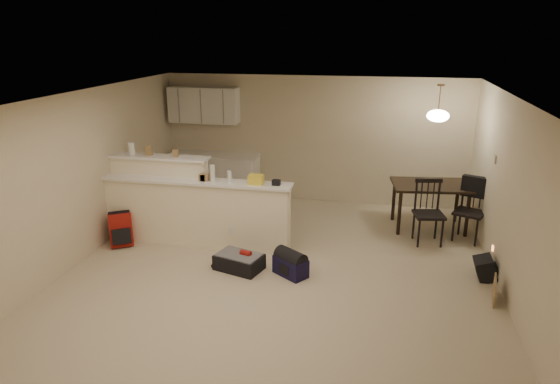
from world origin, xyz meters
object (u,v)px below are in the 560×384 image
(dining_table, at_px, (431,189))
(black_daypack, at_px, (485,268))
(pendant_lamp, at_px, (438,115))
(dining_chair_near, at_px, (429,213))
(suitcase, at_px, (239,262))
(red_backpack, at_px, (121,230))
(navy_duffel, at_px, (291,266))
(dining_chair_far, at_px, (470,211))

(dining_table, height_order, black_daypack, dining_table)
(pendant_lamp, distance_m, dining_chair_near, 1.62)
(suitcase, xyz_separation_m, red_backpack, (-2.10, 0.43, 0.15))
(pendant_lamp, height_order, dining_chair_near, pendant_lamp)
(pendant_lamp, distance_m, navy_duffel, 3.56)
(dining_table, bearing_deg, dining_chair_near, -102.34)
(red_backpack, relative_size, navy_duffel, 1.09)
(dining_chair_near, height_order, dining_chair_far, dining_chair_near)
(dining_table, bearing_deg, navy_duffel, -139.42)
(dining_chair_far, relative_size, suitcase, 1.57)
(red_backpack, bearing_deg, dining_chair_far, -18.30)
(dining_chair_far, bearing_deg, black_daypack, -64.31)
(dining_chair_far, distance_m, red_backpack, 5.67)
(dining_table, relative_size, suitcase, 2.12)
(navy_duffel, bearing_deg, black_daypack, 45.44)
(suitcase, bearing_deg, black_daypack, 23.65)
(pendant_lamp, height_order, suitcase, pendant_lamp)
(dining_table, xyz_separation_m, suitcase, (-2.80, -2.22, -0.60))
(pendant_lamp, height_order, black_daypack, pendant_lamp)
(dining_chair_far, bearing_deg, pendant_lamp, 167.13)
(suitcase, relative_size, black_daypack, 1.92)
(suitcase, bearing_deg, pendant_lamp, 54.98)
(black_daypack, bearing_deg, pendant_lamp, 20.35)
(dining_table, xyz_separation_m, navy_duffel, (-2.03, -2.25, -0.58))
(dining_chair_near, distance_m, suitcase, 3.17)
(pendant_lamp, relative_size, navy_duffel, 1.27)
(suitcase, distance_m, red_backpack, 2.15)
(dining_table, xyz_separation_m, dining_chair_near, (-0.06, -0.69, -0.19))
(dining_chair_near, xyz_separation_m, dining_chair_far, (0.66, 0.25, -0.00))
(red_backpack, height_order, black_daypack, red_backpack)
(dining_chair_far, height_order, suitcase, dining_chair_far)
(dining_chair_far, relative_size, black_daypack, 3.03)
(dining_chair_near, distance_m, navy_duffel, 2.55)
(pendant_lamp, distance_m, red_backpack, 5.49)
(dining_chair_far, xyz_separation_m, red_backpack, (-5.50, -1.35, -0.25))
(dining_chair_far, bearing_deg, suitcase, -128.82)
(black_daypack, bearing_deg, navy_duffel, 100.17)
(dining_chair_far, height_order, black_daypack, dining_chair_far)
(suitcase, xyz_separation_m, black_daypack, (3.45, 0.43, 0.04))
(dining_chair_far, xyz_separation_m, suitcase, (-3.40, -1.78, -0.41))
(pendant_lamp, bearing_deg, navy_duffel, -132.04)
(red_backpack, distance_m, black_daypack, 5.55)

